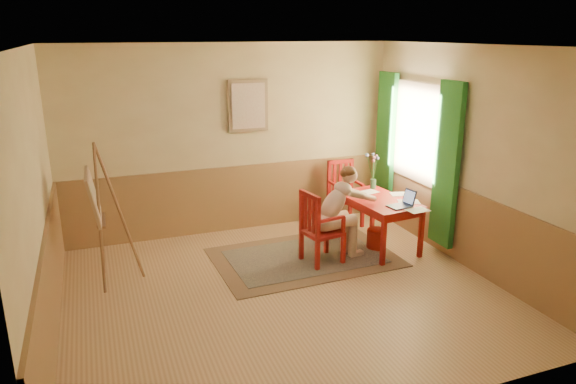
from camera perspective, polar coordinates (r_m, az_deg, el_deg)
name	(u,v)px	position (r m, az deg, el deg)	size (l,w,h in m)	color
room	(284,178)	(5.82, -0.39, 1.57)	(5.04, 4.54, 2.84)	tan
wainscot	(263,230)	(6.82, -2.71, -4.08)	(5.00, 4.50, 1.00)	#9C7347
window	(415,147)	(7.88, 13.51, 4.77)	(0.12, 2.01, 2.20)	white
wall_portrait	(248,106)	(7.85, -4.32, 9.26)	(0.60, 0.05, 0.76)	#947655
rug	(304,257)	(7.22, 1.78, -7.03)	(2.45, 1.67, 0.02)	#8C7251
table	(379,205)	(7.46, 9.75, -1.37)	(0.85, 1.27, 0.72)	#B4241E
chair_left	(319,228)	(6.89, 3.39, -3.88)	(0.53, 0.51, 0.99)	#B4241E
chair_back	(344,193)	(8.37, 6.08, -0.11)	(0.45, 0.47, 1.01)	#B4241E
figure	(338,209)	(6.98, 5.46, -1.88)	(0.97, 0.49, 1.27)	beige
laptop	(403,203)	(7.16, 12.27, -1.17)	(0.38, 0.27, 0.21)	#1E2338
papers	(398,199)	(7.45, 11.80, -0.76)	(0.71, 1.19, 0.00)	white
vase	(373,172)	(7.85, 9.17, 2.12)	(0.19, 0.27, 0.53)	#3F724C
wastebasket	(376,239)	(7.57, 9.51, -5.02)	(0.27, 0.27, 0.29)	#A01C12
easel	(97,202)	(6.57, -19.92, -1.02)	(0.58, 0.77, 1.74)	#8D603B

